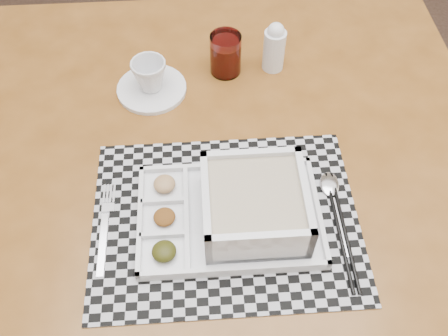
{
  "coord_description": "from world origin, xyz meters",
  "views": [
    {
      "loc": [
        -0.3,
        -0.6,
        1.6
      ],
      "look_at": [
        -0.33,
        -0.1,
        0.93
      ],
      "focal_mm": 40.0,
      "sensor_mm": 36.0,
      "label": 1
    }
  ],
  "objects": [
    {
      "name": "floor",
      "position": [
        0.0,
        0.0,
        0.0
      ],
      "size": [
        5.0,
        5.0,
        0.0
      ],
      "primitive_type": "plane",
      "color": "black",
      "rests_on": "ground"
    },
    {
      "name": "saucer",
      "position": [
        -0.5,
        0.17,
        0.84
      ],
      "size": [
        0.15,
        0.15,
        0.01
      ],
      "primitive_type": "cylinder",
      "color": "silver",
      "rests_on": "dining_table"
    },
    {
      "name": "juice_glass",
      "position": [
        -0.35,
        0.25,
        0.88
      ],
      "size": [
        0.07,
        0.07,
        0.09
      ],
      "color": "white",
      "rests_on": "dining_table"
    },
    {
      "name": "placemat",
      "position": [
        -0.32,
        -0.14,
        0.84
      ],
      "size": [
        0.51,
        0.42,
        0.0
      ],
      "primitive_type": "cube",
      "rotation": [
        0.0,
        0.0,
        0.13
      ],
      "color": "#A1A0A7",
      "rests_on": "dining_table"
    },
    {
      "name": "spoon",
      "position": [
        -0.13,
        -0.07,
        0.84
      ],
      "size": [
        0.04,
        0.18,
        0.01
      ],
      "color": "silver",
      "rests_on": "placemat"
    },
    {
      "name": "fork",
      "position": [
        -0.53,
        -0.17,
        0.84
      ],
      "size": [
        0.04,
        0.19,
        0.0
      ],
      "color": "silver",
      "rests_on": "placemat"
    },
    {
      "name": "dining_table",
      "position": [
        -0.34,
        -0.03,
        0.75
      ],
      "size": [
        1.25,
        1.25,
        0.83
      ],
      "color": "#593310",
      "rests_on": "ground"
    },
    {
      "name": "serving_tray",
      "position": [
        -0.29,
        -0.14,
        0.87
      ],
      "size": [
        0.35,
        0.26,
        0.09
      ],
      "color": "silver",
      "rests_on": "placemat"
    },
    {
      "name": "chopsticks",
      "position": [
        -0.12,
        -0.15,
        0.84
      ],
      "size": [
        0.05,
        0.24,
        0.01
      ],
      "color": "black",
      "rests_on": "placemat"
    },
    {
      "name": "cup",
      "position": [
        -0.5,
        0.17,
        0.88
      ],
      "size": [
        0.09,
        0.09,
        0.07
      ],
      "primitive_type": "imported",
      "rotation": [
        0.0,
        0.0,
        0.33
      ],
      "color": "silver",
      "rests_on": "saucer"
    },
    {
      "name": "creamer_bottle",
      "position": [
        -0.24,
        0.27,
        0.89
      ],
      "size": [
        0.05,
        0.05,
        0.12
      ],
      "color": "silver",
      "rests_on": "dining_table"
    }
  ]
}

